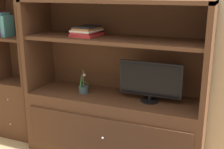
% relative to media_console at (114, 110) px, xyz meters
% --- Properties ---
extents(painted_rear_wall, '(6.00, 0.10, 2.80)m').
position_rel_media_console_xyz_m(painted_rear_wall, '(0.00, 0.34, 0.88)').
color(painted_rear_wall, tan).
rests_on(painted_rear_wall, ground_plane).
extents(media_console, '(1.88, 0.59, 1.68)m').
position_rel_media_console_xyz_m(media_console, '(0.00, 0.00, 0.00)').
color(media_console, '#4C2D1C').
rests_on(media_console, ground_plane).
extents(tv_monitor, '(0.63, 0.18, 0.41)m').
position_rel_media_console_xyz_m(tv_monitor, '(0.39, -0.02, 0.38)').
color(tv_monitor, black).
rests_on(tv_monitor, media_console).
extents(potted_plant, '(0.11, 0.13, 0.25)m').
position_rel_media_console_xyz_m(potted_plant, '(-0.34, -0.04, 0.21)').
color(potted_plant, '#384C56').
rests_on(potted_plant, media_console).
extents(magazine_stack, '(0.28, 0.33, 0.10)m').
position_rel_media_console_xyz_m(magazine_stack, '(-0.30, -0.00, 0.83)').
color(magazine_stack, red).
rests_on(magazine_stack, media_console).
extents(bookshelf_tall, '(0.47, 0.38, 1.85)m').
position_rel_media_console_xyz_m(bookshelf_tall, '(-1.26, 0.00, 0.09)').
color(bookshelf_tall, '#4C2D1C').
rests_on(bookshelf_tall, ground_plane).
extents(upright_book_row, '(0.14, 0.18, 0.28)m').
position_rel_media_console_xyz_m(upright_book_row, '(-1.36, -0.01, 0.84)').
color(upright_book_row, purple).
rests_on(upright_book_row, bookshelf_tall).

